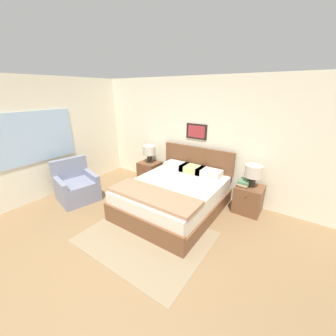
# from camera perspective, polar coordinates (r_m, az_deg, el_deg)

# --- Properties ---
(ground_plane) EXTENTS (16.00, 16.00, 0.00)m
(ground_plane) POSITION_cam_1_polar(r_m,az_deg,el_deg) (3.21, -19.31, -26.77)
(ground_plane) COLOR olive
(wall_back) EXTENTS (7.99, 0.09, 2.60)m
(wall_back) POSITION_cam_1_polar(r_m,az_deg,el_deg) (4.73, 9.80, 8.17)
(wall_back) COLOR beige
(wall_back) RESTS_ON ground_plane
(wall_left) EXTENTS (0.08, 5.45, 2.60)m
(wall_left) POSITION_cam_1_polar(r_m,az_deg,el_deg) (5.51, -26.39, 8.12)
(wall_left) COLOR beige
(wall_left) RESTS_ON ground_plane
(area_rug_main) EXTENTS (2.01, 1.61, 0.01)m
(area_rug_main) POSITION_cam_1_polar(r_m,az_deg,el_deg) (3.66, -6.08, -18.37)
(area_rug_main) COLOR #897556
(area_rug_main) RESTS_ON ground_plane
(bed) EXTENTS (1.71, 2.07, 1.11)m
(bed) POSITION_cam_1_polar(r_m,az_deg,el_deg) (4.20, 1.65, -7.54)
(bed) COLOR brown
(bed) RESTS_ON ground_plane
(armchair) EXTENTS (0.93, 0.92, 0.89)m
(armchair) POSITION_cam_1_polar(r_m,az_deg,el_deg) (5.02, -24.03, -4.78)
(armchair) COLOR gray
(armchair) RESTS_ON ground_plane
(nightstand_near_window) EXTENTS (0.51, 0.50, 0.55)m
(nightstand_near_window) POSITION_cam_1_polar(r_m,az_deg,el_deg) (5.47, -5.08, -1.14)
(nightstand_near_window) COLOR brown
(nightstand_near_window) RESTS_ON ground_plane
(nightstand_by_door) EXTENTS (0.51, 0.50, 0.55)m
(nightstand_by_door) POSITION_cam_1_polar(r_m,az_deg,el_deg) (4.45, 21.37, -7.99)
(nightstand_by_door) COLOR brown
(nightstand_by_door) RESTS_ON ground_plane
(table_lamp_near_window) EXTENTS (0.31, 0.31, 0.44)m
(table_lamp_near_window) POSITION_cam_1_polar(r_m,az_deg,el_deg) (5.28, -5.22, 4.69)
(table_lamp_near_window) COLOR #2D2823
(table_lamp_near_window) RESTS_ON nightstand_near_window
(table_lamp_by_door) EXTENTS (0.31, 0.31, 0.44)m
(table_lamp_by_door) POSITION_cam_1_polar(r_m,az_deg,el_deg) (4.22, 22.58, -1.09)
(table_lamp_by_door) COLOR #2D2823
(table_lamp_by_door) RESTS_ON nightstand_by_door
(book_thick_bottom) EXTENTS (0.18, 0.23, 0.04)m
(book_thick_bottom) POSITION_cam_1_polar(r_m,az_deg,el_deg) (4.30, 20.27, -4.43)
(book_thick_bottom) COLOR beige
(book_thick_bottom) RESTS_ON nightstand_by_door
(book_hardcover_middle) EXTENTS (0.19, 0.27, 0.04)m
(book_hardcover_middle) POSITION_cam_1_polar(r_m,az_deg,el_deg) (4.28, 20.33, -3.96)
(book_hardcover_middle) COLOR beige
(book_hardcover_middle) RESTS_ON book_thick_bottom
(book_novel_upper) EXTENTS (0.20, 0.28, 0.04)m
(book_novel_upper) POSITION_cam_1_polar(r_m,az_deg,el_deg) (4.27, 20.40, -3.47)
(book_novel_upper) COLOR #4C7551
(book_novel_upper) RESTS_ON book_hardcover_middle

